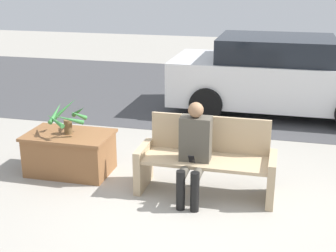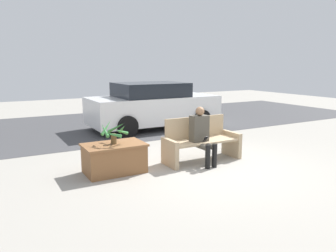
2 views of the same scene
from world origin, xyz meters
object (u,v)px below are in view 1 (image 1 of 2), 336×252
Objects in this scene: planter_box at (70,152)px; bench at (207,160)px; parked_car at (279,75)px; potted_plant at (67,117)px; person_seated at (194,148)px.

bench is at bearing -3.79° from planter_box.
bench reaches higher than planter_box.
planter_box is 4.55m from parked_car.
bench is at bearing -101.26° from parked_car.
parked_car reaches higher than potted_plant.
person_seated is 1.81m from potted_plant.
planter_box is (-1.90, 0.13, -0.12)m from bench.
parked_car is at bearing 78.74° from bench.
planter_box is 0.28× the size of parked_car.
person_seated is 1.84m from planter_box.
parked_car is at bearing 54.15° from planter_box.
potted_plant reaches higher than planter_box.
person_seated is 0.29× the size of parked_car.
potted_plant reaches higher than bench.
bench is 0.41× the size of parked_car.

